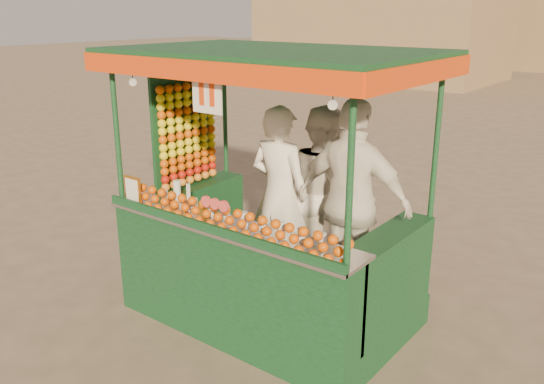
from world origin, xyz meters
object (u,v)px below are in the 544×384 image
Objects in this scene: juice_cart at (257,238)px; vendor_right at (353,202)px; vendor_left at (280,194)px; vendor_middle at (325,192)px.

juice_cart is 0.99m from vendor_right.
vendor_right is at bearing 29.48° from juice_cart.
vendor_middle is (0.31, 0.36, -0.01)m from vendor_left.
vendor_right reaches higher than vendor_left.
vendor_left is 0.47m from vendor_middle.
vendor_middle is at bearing -132.58° from vendor_left.
juice_cart is 1.62× the size of vendor_left.
vendor_right is (0.80, 0.06, 0.06)m from vendor_left.
juice_cart is 1.64× the size of vendor_middle.
vendor_right reaches higher than vendor_middle.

